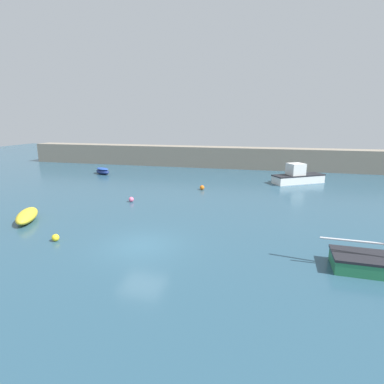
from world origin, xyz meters
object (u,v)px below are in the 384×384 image
mooring_buoy_yellow (55,238)px  motorboat_grey_hull (298,176)px  mooring_buoy_pink (131,199)px  mooring_buoy_orange (202,188)px  rowboat_with_red_cover (103,171)px  rowboat_white_midwater (27,216)px

mooring_buoy_yellow → motorboat_grey_hull: bearing=53.5°
mooring_buoy_pink → mooring_buoy_orange: 7.65m
motorboat_grey_hull → mooring_buoy_orange: 11.10m
mooring_buoy_pink → mooring_buoy_orange: bearing=49.8°
motorboat_grey_hull → mooring_buoy_yellow: 25.35m
rowboat_with_red_cover → mooring_buoy_pink: size_ratio=6.69×
mooring_buoy_orange → rowboat_white_midwater: bearing=-128.8°
rowboat_with_red_cover → mooring_buoy_yellow: bearing=146.9°
mooring_buoy_orange → rowboat_with_red_cover: bearing=158.4°
rowboat_white_midwater → rowboat_with_red_cover: rowboat_white_midwater is taller
mooring_buoy_yellow → mooring_buoy_pink: bearing=86.0°
motorboat_grey_hull → mooring_buoy_orange: bearing=178.8°
motorboat_grey_hull → rowboat_with_red_cover: 23.81m
rowboat_white_midwater → motorboat_grey_hull: motorboat_grey_hull is taller
rowboat_white_midwater → mooring_buoy_pink: size_ratio=8.07×
mooring_buoy_yellow → mooring_buoy_orange: (5.55, 14.70, 0.02)m
rowboat_white_midwater → rowboat_with_red_cover: 18.38m
rowboat_with_red_cover → mooring_buoy_orange: (14.27, -5.66, -0.17)m
mooring_buoy_yellow → mooring_buoy_pink: mooring_buoy_pink is taller
rowboat_white_midwater → mooring_buoy_yellow: bearing=30.9°
mooring_buoy_yellow → mooring_buoy_orange: 15.71m
mooring_buoy_pink → motorboat_grey_hull: bearing=38.5°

